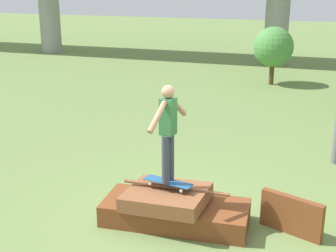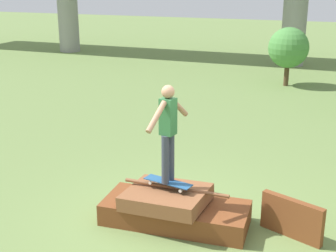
% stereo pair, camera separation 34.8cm
% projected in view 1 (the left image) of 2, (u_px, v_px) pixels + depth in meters
% --- Properties ---
extents(ground_plane, '(80.00, 80.00, 0.00)m').
position_uv_depth(ground_plane, '(175.00, 222.00, 7.93)').
color(ground_plane, olive).
extents(scrap_pile, '(2.49, 1.22, 0.67)m').
position_uv_depth(scrap_pile, '(173.00, 208.00, 7.84)').
color(scrap_pile, brown).
rests_on(scrap_pile, ground_plane).
extents(scrap_plank_loose, '(1.02, 0.50, 0.64)m').
position_uv_depth(scrap_plank_loose, '(291.00, 215.00, 7.51)').
color(scrap_plank_loose, brown).
rests_on(scrap_plank_loose, ground_plane).
extents(skateboard, '(0.86, 0.37, 0.09)m').
position_uv_depth(skateboard, '(168.00, 182.00, 7.70)').
color(skateboard, '#23517F').
rests_on(skateboard, scrap_pile).
extents(skater, '(0.31, 1.17, 1.62)m').
position_uv_depth(skater, '(168.00, 127.00, 7.41)').
color(skater, '#383D4C').
rests_on(skater, skateboard).
extents(tree_behind_left, '(1.51, 1.51, 2.21)m').
position_uv_depth(tree_behind_left, '(273.00, 47.00, 17.68)').
color(tree_behind_left, '#4C3823').
rests_on(tree_behind_left, ground_plane).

